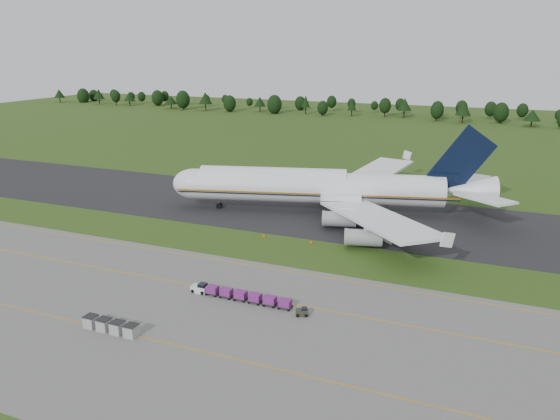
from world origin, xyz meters
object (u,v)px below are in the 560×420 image
at_px(aircraft, 322,187).
at_px(utility_cart, 302,312).
at_px(baggage_train, 239,295).
at_px(uld_row, 111,326).
at_px(edge_markers, 287,240).

height_order(aircraft, utility_cart, aircraft).
distance_m(baggage_train, uld_row, 20.65).
bearing_deg(baggage_train, aircraft, 93.57).
bearing_deg(edge_markers, utility_cart, -64.31).
xyz_separation_m(aircraft, uld_row, (-9.21, -68.76, -5.48)).
height_order(aircraft, uld_row, aircraft).
height_order(aircraft, edge_markers, aircraft).
bearing_deg(aircraft, baggage_train, -86.43).
xyz_separation_m(aircraft, edge_markers, (-0.02, -22.93, -6.17)).
bearing_deg(baggage_train, edge_markers, 96.37).
relative_size(uld_row, edge_markers, 0.79).
relative_size(utility_cart, edge_markers, 0.19).
bearing_deg(baggage_train, utility_cart, -5.92).
relative_size(utility_cart, uld_row, 0.24).
bearing_deg(utility_cart, edge_markers, 115.69).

